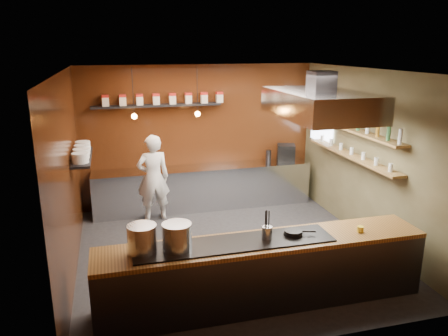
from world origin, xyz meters
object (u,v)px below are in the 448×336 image
object	(u,v)px
espresso_machine	(286,153)
stockpot_small	(177,237)
stockpot_large	(142,239)
chef	(153,178)
extractor_hood	(320,104)

from	to	relation	value
espresso_machine	stockpot_small	bearing A→B (deg)	-109.59
stockpot_small	stockpot_large	bearing A→B (deg)	174.30
espresso_machine	stockpot_large	bearing A→B (deg)	-113.58
chef	extractor_hood	bearing A→B (deg)	133.09
chef	stockpot_small	bearing A→B (deg)	84.19
stockpot_small	extractor_hood	bearing A→B (deg)	26.44
stockpot_large	chef	size ratio (longest dim) A/B	0.21
stockpot_small	chef	bearing A→B (deg)	89.17
stockpot_large	stockpot_small	xyz separation A→B (m)	(0.42, -0.04, -0.00)
stockpot_small	espresso_machine	distance (m)	4.84
espresso_machine	chef	xyz separation A→B (m)	(-2.96, -0.42, -0.22)
extractor_hood	espresso_machine	xyz separation A→B (m)	(0.57, 2.57, -1.42)
stockpot_small	chef	world-z (taller)	chef
extractor_hood	stockpot_small	xyz separation A→B (m)	(-2.44, -1.22, -1.39)
stockpot_small	chef	size ratio (longest dim) A/B	0.21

